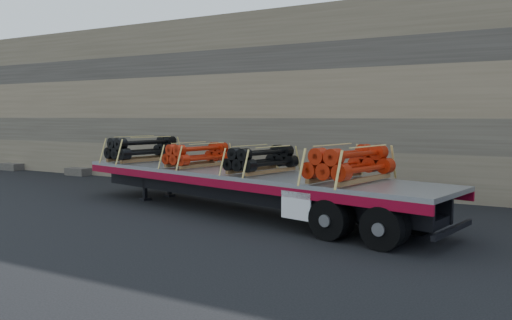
{
  "coord_description": "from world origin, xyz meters",
  "views": [
    {
      "loc": [
        6.17,
        -12.45,
        2.87
      ],
      "look_at": [
        -0.99,
        0.76,
        1.55
      ],
      "focal_mm": 35.0,
      "sensor_mm": 36.0,
      "label": 1
    }
  ],
  "objects": [
    {
      "name": "ground",
      "position": [
        0.0,
        0.0,
        0.0
      ],
      "size": [
        120.0,
        120.0,
        0.0
      ],
      "primitive_type": "plane",
      "color": "black",
      "rests_on": "ground"
    },
    {
      "name": "rock_wall",
      "position": [
        0.0,
        6.5,
        3.5
      ],
      "size": [
        44.0,
        3.0,
        7.0
      ],
      "primitive_type": "cube",
      "color": "#7A6B54",
      "rests_on": "ground"
    },
    {
      "name": "bundle_front",
      "position": [
        -5.91,
        1.33,
        1.68
      ],
      "size": [
        1.72,
        2.63,
        0.86
      ],
      "primitive_type": null,
      "rotation": [
        0.0,
        0.0,
        -0.23
      ],
      "color": "black",
      "rests_on": "trailer"
    },
    {
      "name": "bundle_midrear",
      "position": [
        -0.43,
        0.07,
        1.63
      ],
      "size": [
        1.5,
        2.29,
        0.75
      ],
      "primitive_type": null,
      "rotation": [
        0.0,
        0.0,
        -0.23
      ],
      "color": "black",
      "rests_on": "trailer"
    },
    {
      "name": "trailer",
      "position": [
        -1.19,
        0.25,
        0.63
      ],
      "size": [
        12.75,
        5.15,
        1.25
      ],
      "primitive_type": null,
      "rotation": [
        0.0,
        0.0,
        -0.23
      ],
      "color": "#A7A9AE",
      "rests_on": "ground"
    },
    {
      "name": "bundle_midfront",
      "position": [
        -3.06,
        0.68,
        1.62
      ],
      "size": [
        1.48,
        2.26,
        0.74
      ],
      "primitive_type": null,
      "rotation": [
        0.0,
        0.0,
        -0.23
      ],
      "color": "#A81E08",
      "rests_on": "trailer"
    },
    {
      "name": "bundle_rear",
      "position": [
        2.38,
        -0.57,
        1.69
      ],
      "size": [
        1.74,
        2.66,
        0.87
      ],
      "primitive_type": null,
      "rotation": [
        0.0,
        0.0,
        -0.23
      ],
      "color": "#A81E08",
      "rests_on": "trailer"
    }
  ]
}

